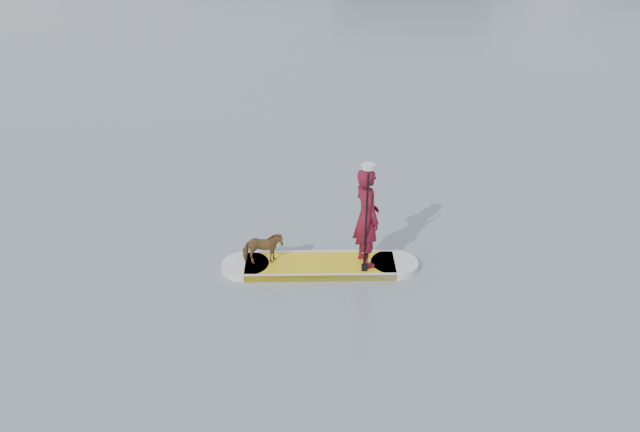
# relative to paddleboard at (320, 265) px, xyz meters

# --- Properties ---
(ground) EXTENTS (140.00, 140.00, 0.00)m
(ground) POSITION_rel_paddleboard_xyz_m (3.20, 3.18, -0.06)
(ground) COLOR slate
(ground) RESTS_ON ground
(paddleboard) EXTENTS (3.20, 1.50, 0.12)m
(paddleboard) POSITION_rel_paddleboard_xyz_m (0.00, 0.00, 0.00)
(paddleboard) COLOR yellow
(paddleboard) RESTS_ON ground
(paddler) EXTENTS (0.70, 0.75, 1.71)m
(paddler) POSITION_rel_paddleboard_xyz_m (0.73, 0.21, 0.92)
(paddler) COLOR maroon
(paddler) RESTS_ON paddleboard
(white_cap) EXTENTS (0.22, 0.22, 0.07)m
(white_cap) POSITION_rel_paddleboard_xyz_m (0.73, 0.21, 1.81)
(white_cap) COLOR silver
(white_cap) RESTS_ON paddler
(dog) EXTENTS (0.73, 0.54, 0.56)m
(dog) POSITION_rel_paddleboard_xyz_m (-0.91, -0.27, 0.34)
(dog) COLOR brown
(dog) RESTS_ON paddleboard
(paddle) EXTENTS (0.12, 0.30, 2.00)m
(paddle) POSITION_rel_paddleboard_xyz_m (0.77, -0.06, 0.74)
(paddle) COLOR black
(paddle) RESTS_ON ground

